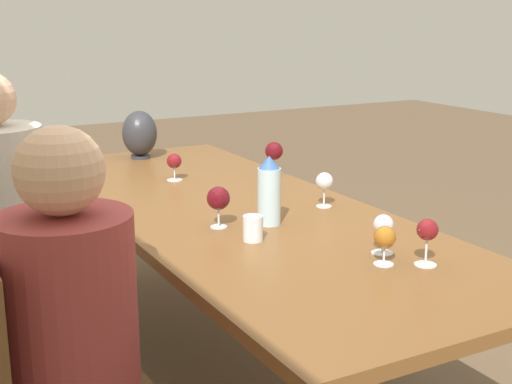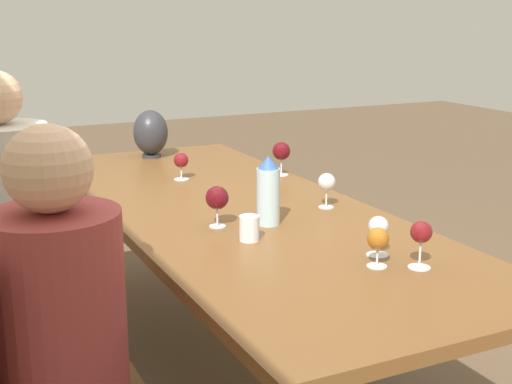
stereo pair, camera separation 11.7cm
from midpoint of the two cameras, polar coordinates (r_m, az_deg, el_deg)
name	(u,v)px [view 2 (the right image)]	position (r m, az deg, el deg)	size (l,w,h in m)	color
ground_plane	(238,384)	(3.01, -0.29, -15.10)	(14.00, 14.00, 0.00)	brown
dining_table	(237,224)	(2.74, -0.30, -2.62)	(2.52, 0.95, 0.75)	brown
water_bottle	(268,191)	(2.49, 2.33, 0.03)	(0.08, 0.08, 0.25)	#ADCCD6
water_tumbler	(249,228)	(2.33, 0.90, -2.93)	(0.07, 0.07, 0.08)	silver
vase	(151,133)	(3.67, -7.53, 4.71)	(0.18, 0.18, 0.24)	#2D2D33
wine_glass_0	(181,161)	(3.17, -4.97, 2.46)	(0.07, 0.07, 0.12)	silver
wine_glass_1	(421,234)	(2.13, 14.61, -3.28)	(0.07, 0.07, 0.14)	silver
wine_glass_2	(217,198)	(2.46, -1.78, -0.52)	(0.08, 0.08, 0.15)	silver
wine_glass_3	(378,228)	(2.22, 11.26, -2.85)	(0.07, 0.07, 0.13)	silver
wine_glass_4	(327,183)	(2.72, 6.90, 0.72)	(0.07, 0.07, 0.13)	silver
wine_glass_5	(281,152)	(3.24, 3.08, 3.24)	(0.08, 0.08, 0.15)	silver
wine_glass_6	(378,240)	(2.12, 11.29, -3.79)	(0.07, 0.07, 0.12)	silver
person_near	(66,332)	(1.99, -13.35, -10.84)	(0.36, 0.36, 1.21)	#2D2D38
person_far	(10,221)	(2.97, -18.04, -2.22)	(0.37, 0.37, 1.26)	#2D2D38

